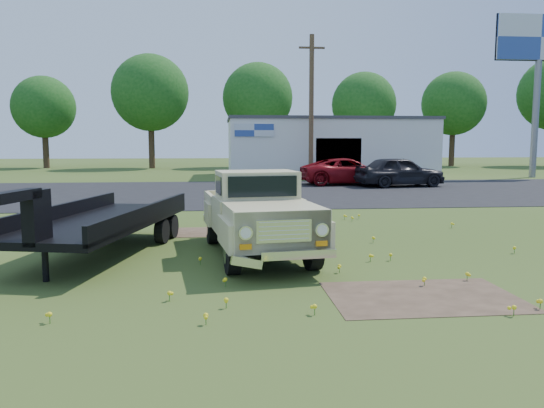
{
  "coord_description": "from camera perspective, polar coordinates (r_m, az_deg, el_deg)",
  "views": [
    {
      "loc": [
        -1.72,
        -10.96,
        2.47
      ],
      "look_at": [
        -0.53,
        1.0,
        1.05
      ],
      "focal_mm": 35.0,
      "sensor_mm": 36.0,
      "label": 1
    }
  ],
  "objects": [
    {
      "name": "ground",
      "position": [
        11.37,
        3.19,
        -5.85
      ],
      "size": [
        140.0,
        140.0,
        0.0
      ],
      "primitive_type": "plane",
      "color": "#374F19",
      "rests_on": "ground"
    },
    {
      "name": "asphalt_lot",
      "position": [
        26.13,
        -1.86,
        1.29
      ],
      "size": [
        90.0,
        14.0,
        0.02
      ],
      "primitive_type": "cube",
      "color": "black",
      "rests_on": "ground"
    },
    {
      "name": "dirt_patch_a",
      "position": [
        8.93,
        15.93,
        -9.6
      ],
      "size": [
        3.0,
        2.0,
        0.01
      ],
      "primitive_type": "cube",
      "color": "#473526",
      "rests_on": "ground"
    },
    {
      "name": "dirt_patch_b",
      "position": [
        14.67,
        -6.68,
        -3.02
      ],
      "size": [
        2.2,
        1.6,
        0.01
      ],
      "primitive_type": "cube",
      "color": "#473526",
      "rests_on": "ground"
    },
    {
      "name": "commercial_building",
      "position": [
        38.73,
        5.88,
        6.13
      ],
      "size": [
        14.2,
        8.2,
        4.15
      ],
      "color": "silver",
      "rests_on": "ground"
    },
    {
      "name": "billboard",
      "position": [
        41.63,
        26.78,
        14.39
      ],
      "size": [
        6.1,
        0.45,
        11.05
      ],
      "color": "slate",
      "rests_on": "ground"
    },
    {
      "name": "utility_pole_mid",
      "position": [
        33.52,
        4.25,
        10.34
      ],
      "size": [
        1.6,
        0.3,
        9.0
      ],
      "color": "#422B1E",
      "rests_on": "ground"
    },
    {
      "name": "treeline_b",
      "position": [
        54.55,
        -23.35,
        9.53
      ],
      "size": [
        5.76,
        5.76,
        8.57
      ],
      "color": "#3B281A",
      "rests_on": "ground"
    },
    {
      "name": "treeline_c",
      "position": [
        51.05,
        -12.96,
        11.57
      ],
      "size": [
        7.04,
        7.04,
        10.47
      ],
      "color": "#3B281A",
      "rests_on": "ground"
    },
    {
      "name": "treeline_d",
      "position": [
        51.76,
        -1.54,
        11.31
      ],
      "size": [
        6.72,
        6.72,
        10.0
      ],
      "color": "#3B281A",
      "rests_on": "ground"
    },
    {
      "name": "treeline_e",
      "position": [
        51.93,
        9.85,
        10.5
      ],
      "size": [
        6.08,
        6.08,
        9.04
      ],
      "color": "#3B281A",
      "rests_on": "ground"
    },
    {
      "name": "treeline_f",
      "position": [
        57.7,
        18.95,
        10.16
      ],
      "size": [
        6.4,
        6.4,
        9.52
      ],
      "color": "#3B281A",
      "rests_on": "ground"
    },
    {
      "name": "vintage_pickup_truck",
      "position": [
        11.51,
        -1.64,
        -0.99
      ],
      "size": [
        2.63,
        5.32,
        1.85
      ],
      "primitive_type": null,
      "rotation": [
        0.0,
        0.0,
        0.13
      ],
      "color": "tan",
      "rests_on": "ground"
    },
    {
      "name": "flatbed_trailer",
      "position": [
        12.23,
        -17.79,
        -1.22
      ],
      "size": [
        3.38,
        6.54,
        1.7
      ],
      "primitive_type": null,
      "rotation": [
        0.0,
        0.0,
        -0.22
      ],
      "color": "black",
      "rests_on": "ground"
    },
    {
      "name": "red_pickup",
      "position": [
        30.87,
        8.18,
        3.46
      ],
      "size": [
        5.54,
        2.79,
        1.5
      ],
      "primitive_type": "imported",
      "rotation": [
        0.0,
        0.0,
        1.63
      ],
      "color": "maroon",
      "rests_on": "ground"
    },
    {
      "name": "dark_sedan",
      "position": [
        29.96,
        13.57,
        3.39
      ],
      "size": [
        5.09,
        2.64,
        1.65
      ],
      "primitive_type": "imported",
      "rotation": [
        0.0,
        0.0,
        1.72
      ],
      "color": "black",
      "rests_on": "ground"
    }
  ]
}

